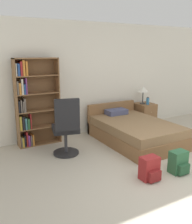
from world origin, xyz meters
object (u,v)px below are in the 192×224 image
at_px(water_bottle, 148,101).
at_px(office_chair, 66,129).
at_px(backpack_green, 179,163).
at_px(backpack_red, 150,169).
at_px(nightstand, 145,115).
at_px(bed, 133,131).
at_px(table_lamp, 143,90).
at_px(bookshelf, 32,103).

bearing_deg(water_bottle, office_chair, -164.94).
bearing_deg(office_chair, water_bottle, 15.06).
xyz_separation_m(backpack_green, backpack_red, (-0.56, 0.06, -0.00)).
bearing_deg(nightstand, backpack_red, -128.29).
relative_size(bed, backpack_green, 5.34).
relative_size(nightstand, water_bottle, 3.19).
relative_size(bed, nightstand, 3.24).
relative_size(nightstand, table_lamp, 1.36).
xyz_separation_m(table_lamp, backpack_green, (-1.17, -2.35, -0.80)).
bearing_deg(office_chair, table_lamp, 18.41).
bearing_deg(office_chair, bed, 0.78).
relative_size(office_chair, table_lamp, 2.52).
bearing_deg(backpack_red, nightstand, 51.71).
distance_m(table_lamp, backpack_red, 2.98).
bearing_deg(backpack_green, water_bottle, 61.25).
height_order(bookshelf, water_bottle, bookshelf).
bearing_deg(bookshelf, office_chair, -67.51).
distance_m(bookshelf, office_chair, 1.03).
bearing_deg(water_bottle, table_lamp, 106.26).
bearing_deg(backpack_green, office_chair, 131.17).
bearing_deg(table_lamp, water_bottle, -73.74).
xyz_separation_m(water_bottle, backpack_green, (-1.21, -2.20, -0.53)).
xyz_separation_m(bookshelf, backpack_red, (1.14, -2.35, -0.73)).
height_order(bookshelf, nightstand, bookshelf).
height_order(bed, water_bottle, water_bottle).
height_order(nightstand, table_lamp, table_lamp).
relative_size(bookshelf, backpack_green, 4.89).
xyz_separation_m(bed, backpack_green, (-0.26, -1.54, -0.07)).
height_order(bed, backpack_red, bed).
relative_size(office_chair, backpack_red, 3.10).
relative_size(bookshelf, table_lamp, 4.03).
bearing_deg(backpack_green, bed, 80.56).
relative_size(table_lamp, backpack_green, 1.21).
distance_m(nightstand, backpack_green, 2.63).
relative_size(bed, office_chair, 1.74).
height_order(table_lamp, backpack_green, table_lamp).
xyz_separation_m(bed, table_lamp, (0.91, 0.81, 0.73)).
bearing_deg(water_bottle, backpack_red, -129.49).
height_order(table_lamp, backpack_red, table_lamp).
bearing_deg(backpack_green, bookshelf, 125.15).
bearing_deg(table_lamp, backpack_red, -126.95).
xyz_separation_m(bookshelf, office_chair, (0.37, -0.89, -0.36)).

